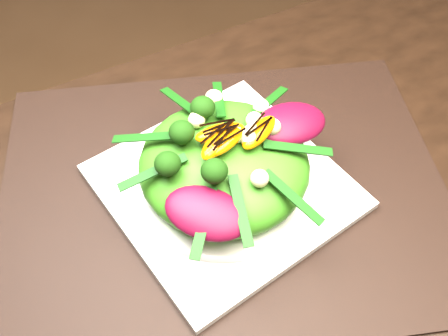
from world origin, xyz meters
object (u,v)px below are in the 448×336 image
lettuce_mound (224,164)px  orange_segment (203,136)px  placemat (224,190)px  plate_base (224,186)px  salad_bowl (224,180)px

lettuce_mound → orange_segment: bearing=131.8°
placemat → lettuce_mound: (-0.00, 0.00, 0.05)m
lettuce_mound → plate_base: bearing=0.0°
placemat → plate_base: 0.01m
plate_base → lettuce_mound: 0.04m
salad_bowl → lettuce_mound: (0.00, 0.00, 0.03)m
lettuce_mound → placemat: bearing=-45.0°
lettuce_mound → salad_bowl: bearing=-135.0°
plate_base → lettuce_mound: size_ratio=1.32×
placemat → lettuce_mound: size_ratio=2.73×
salad_bowl → orange_segment: orange_segment is taller
placemat → salad_bowl: (-0.00, 0.00, 0.02)m
plate_base → salad_bowl: 0.01m
salad_bowl → orange_segment: size_ratio=3.88×
salad_bowl → orange_segment: (-0.02, 0.02, 0.07)m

